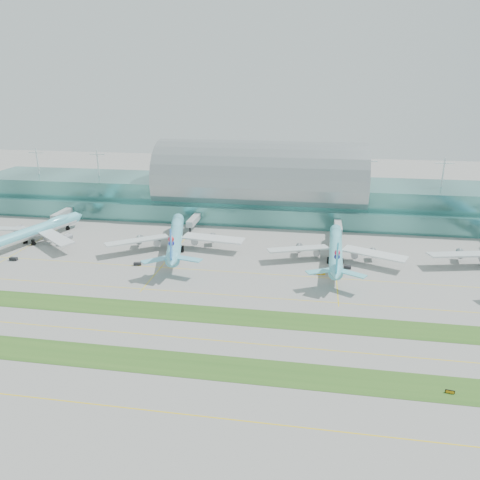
% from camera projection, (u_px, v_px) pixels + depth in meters
% --- Properties ---
extents(ground, '(700.00, 700.00, 0.00)m').
position_uv_depth(ground, '(214.00, 318.00, 157.15)').
color(ground, gray).
rests_on(ground, ground).
extents(terminal, '(340.00, 69.10, 36.00)m').
position_uv_depth(terminal, '(260.00, 191.00, 272.72)').
color(terminal, '#3D7A75').
rests_on(terminal, ground).
extents(grass_strip_near, '(420.00, 12.00, 0.08)m').
position_uv_depth(grass_strip_near, '(193.00, 365.00, 131.00)').
color(grass_strip_near, '#2D591E').
rests_on(grass_strip_near, ground).
extents(grass_strip_far, '(420.00, 12.00, 0.08)m').
position_uv_depth(grass_strip_far, '(215.00, 315.00, 159.00)').
color(grass_strip_far, '#2D591E').
rests_on(grass_strip_far, ground).
extents(taxiline_a, '(420.00, 0.35, 0.01)m').
position_uv_depth(taxiline_a, '(172.00, 413.00, 112.35)').
color(taxiline_a, yellow).
rests_on(taxiline_a, ground).
extents(taxiline_b, '(420.00, 0.35, 0.01)m').
position_uv_depth(taxiline_b, '(204.00, 339.00, 144.08)').
color(taxiline_b, yellow).
rests_on(taxiline_b, ground).
extents(taxiline_c, '(420.00, 0.35, 0.01)m').
position_uv_depth(taxiline_c, '(224.00, 295.00, 173.95)').
color(taxiline_c, yellow).
rests_on(taxiline_c, ground).
extents(taxiline_d, '(420.00, 0.35, 0.01)m').
position_uv_depth(taxiline_d, '(234.00, 272.00, 194.48)').
color(taxiline_d, yellow).
rests_on(taxiline_d, ground).
extents(airliner_a, '(58.18, 67.36, 18.92)m').
position_uv_depth(airliner_a, '(34.00, 231.00, 228.73)').
color(airliner_a, '#62C8D9').
rests_on(airliner_a, ground).
extents(airliner_b, '(63.03, 72.75, 20.29)m').
position_uv_depth(airliner_b, '(176.00, 236.00, 218.95)').
color(airliner_b, '#64C6DD').
rests_on(airliner_b, ground).
extents(airliner_c, '(60.35, 68.46, 18.86)m').
position_uv_depth(airliner_c, '(336.00, 248.00, 204.93)').
color(airliner_c, '#63CCDB').
rests_on(airliner_c, ground).
extents(gse_b, '(3.43, 1.60, 1.37)m').
position_uv_depth(gse_b, '(14.00, 259.00, 206.77)').
color(gse_b, black).
rests_on(gse_b, ground).
extents(gse_c, '(3.47, 2.15, 1.25)m').
position_uv_depth(gse_c, '(137.00, 264.00, 201.39)').
color(gse_c, black).
rests_on(gse_c, ground).
extents(gse_d, '(3.40, 2.50, 1.26)m').
position_uv_depth(gse_d, '(175.00, 255.00, 211.84)').
color(gse_d, black).
rests_on(gse_d, ground).
extents(gse_e, '(3.83, 2.22, 1.61)m').
position_uv_depth(gse_e, '(321.00, 272.00, 192.25)').
color(gse_e, '#D2980C').
rests_on(gse_e, ground).
extents(gse_f, '(3.15, 1.78, 1.32)m').
position_uv_depth(gse_f, '(347.00, 267.00, 197.86)').
color(gse_f, black).
rests_on(gse_f, ground).
extents(taxiway_sign_east, '(2.35, 0.63, 0.99)m').
position_uv_depth(taxiway_sign_east, '(450.00, 392.00, 119.16)').
color(taxiway_sign_east, black).
rests_on(taxiway_sign_east, ground).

